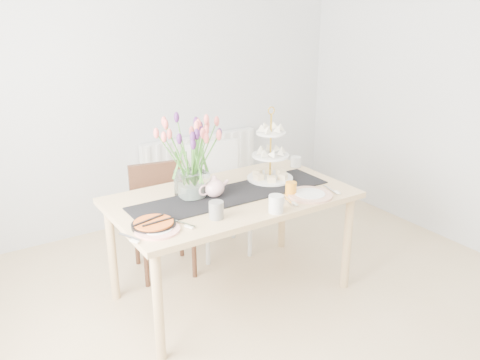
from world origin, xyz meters
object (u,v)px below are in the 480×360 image
chair_brown (160,210)px  cream_jug (296,162)px  mug_white (276,204)px  tart_tin (154,224)px  tulip_vase (191,145)px  radiator (200,166)px  cake_stand (270,162)px  chair_white (217,189)px  teapot (214,188)px  mug_orange (291,189)px  plate_left (157,230)px  plate_right (310,195)px  dining_table (232,206)px  mug_grey (216,210)px

chair_brown → cream_jug: (0.99, -0.38, 0.32)m
cream_jug → mug_white: size_ratio=0.73×
tart_tin → tulip_vase: bearing=35.3°
radiator → cake_stand: 1.43m
radiator → tart_tin: (-1.18, -1.62, 0.31)m
chair_white → cake_stand: bearing=-68.8°
teapot → mug_orange: bearing=-28.4°
chair_brown → plate_left: bearing=-103.5°
plate_left → plate_right: (1.08, -0.06, 0.00)m
teapot → mug_orange: size_ratio=2.43×
teapot → mug_white: teapot is taller
cake_stand → cream_jug: cake_stand is taller
chair_white → tulip_vase: size_ratio=1.37×
tart_tin → chair_white: bearing=42.6°
dining_table → tart_tin: (-0.64, -0.17, 0.09)m
chair_white → teapot: (-0.40, -0.64, 0.30)m
tulip_vase → mug_orange: bearing=-29.5°
dining_table → mug_grey: 0.40m
radiator → plate_left: plate_left is taller
chair_brown → tulip_vase: tulip_vase is taller
cake_stand → tart_tin: (-1.03, -0.27, -0.12)m
radiator → cream_jug: size_ratio=14.94×
radiator → chair_white: chair_white is taller
mug_grey → mug_white: (0.35, -0.12, 0.00)m
chair_brown → radiator: bearing=57.3°
dining_table → chair_brown: size_ratio=1.95×
tart_tin → mug_white: size_ratio=2.35×
chair_white → teapot: 0.81m
chair_white → tulip_vase: 0.96m
cake_stand → teapot: size_ratio=2.23×
chair_white → cream_jug: chair_white is taller
chair_white → cream_jug: bearing=-33.2°
chair_brown → tulip_vase: (0.02, -0.51, 0.63)m
radiator → tart_tin: 2.03m
cake_stand → tulip_vase: bearing=178.6°
mug_orange → plate_right: 0.13m
dining_table → teapot: (-0.12, 0.03, 0.14)m
tart_tin → mug_grey: bearing=-14.5°
tart_tin → mug_white: 0.75m
chair_brown → cake_stand: bearing=-27.9°
cake_stand → tart_tin: bearing=-165.3°
radiator → mug_orange: 1.71m
radiator → mug_white: mug_white is taller
cake_stand → plate_right: cake_stand is taller
mug_orange → plate_right: mug_orange is taller
teapot → cream_jug: teapot is taller
chair_brown → mug_orange: mug_orange is taller
radiator → dining_table: bearing=-110.5°
cream_jug → chair_white: bearing=119.8°
cake_stand → plate_left: cake_stand is taller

